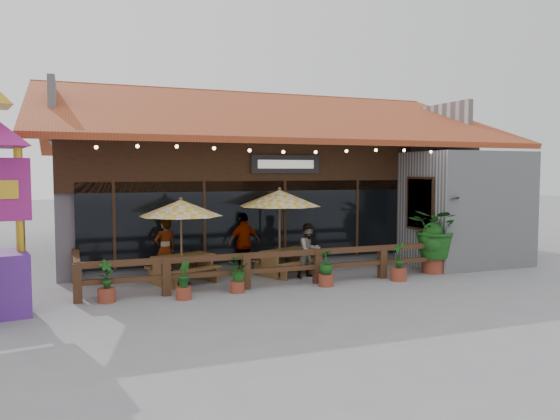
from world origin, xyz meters
name	(u,v)px	position (x,y,z in m)	size (l,w,h in m)	color
ground	(326,279)	(0.00, 0.00, 0.00)	(100.00, 100.00, 0.00)	gray
restaurant_building	(258,192)	(0.26, 6.61, 2.21)	(15.50, 14.73, 6.09)	#B4B4BA
patio_railing	(252,263)	(-2.25, -0.27, 0.61)	(10.00, 2.60, 0.92)	#4B2A1B
umbrella_left	(181,208)	(-3.92, 0.58, 2.02)	(2.74, 2.74, 2.32)	brown
umbrella_right	(280,198)	(-1.01, 0.98, 2.21)	(2.83, 2.83, 2.53)	brown
picnic_table_left	(183,264)	(-3.83, 0.82, 0.51)	(1.97, 1.85, 0.76)	brown
picnic_table_right	(286,258)	(-0.83, 0.91, 0.49)	(1.91, 1.80, 0.73)	brown
tropical_plant	(433,229)	(3.31, -0.35, 1.29)	(2.14, 2.16, 2.26)	brown
diner_a	(165,249)	(-4.22, 1.33, 0.86)	(0.63, 0.41, 1.73)	#392112
diner_b	(309,251)	(-0.38, 0.30, 0.77)	(0.74, 0.58, 1.53)	#392112
diner_c	(244,243)	(-1.87, 1.65, 0.89)	(1.04, 0.43, 1.78)	#392112
planter_a	(106,284)	(-5.88, -0.67, 0.41)	(0.41, 0.40, 0.98)	brown
planter_b	(183,282)	(-4.19, -1.03, 0.41)	(0.37, 0.37, 0.90)	brown
planter_c	(237,273)	(-2.82, -0.80, 0.49)	(0.70, 0.69, 0.87)	brown
planter_d	(326,269)	(-0.44, -0.90, 0.46)	(0.45, 0.45, 0.96)	brown
planter_e	(399,265)	(1.72, -0.97, 0.45)	(0.43, 0.43, 1.06)	brown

